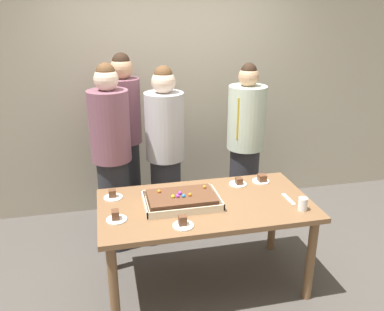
# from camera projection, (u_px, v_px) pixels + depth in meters

# --- Properties ---
(ground_plane) EXTENTS (12.00, 12.00, 0.00)m
(ground_plane) POSITION_uv_depth(u_px,v_px,m) (205.00, 282.00, 3.44)
(ground_plane) COLOR #4C4742
(interior_back_panel) EXTENTS (8.00, 0.12, 3.00)m
(interior_back_panel) POSITION_uv_depth(u_px,v_px,m) (169.00, 75.00, 4.38)
(interior_back_panel) COLOR #B2A893
(interior_back_panel) RESTS_ON ground_plane
(party_table) EXTENTS (1.67, 0.88, 0.76)m
(party_table) POSITION_uv_depth(u_px,v_px,m) (205.00, 213.00, 3.21)
(party_table) COLOR brown
(party_table) RESTS_ON ground_plane
(sheet_cake) EXTENTS (0.59, 0.39, 0.11)m
(sheet_cake) POSITION_uv_depth(u_px,v_px,m) (182.00, 200.00, 3.14)
(sheet_cake) COLOR beige
(sheet_cake) RESTS_ON party_table
(plated_slice_near_left) EXTENTS (0.15, 0.15, 0.07)m
(plated_slice_near_left) POSITION_uv_depth(u_px,v_px,m) (262.00, 179.00, 3.55)
(plated_slice_near_left) COLOR white
(plated_slice_near_left) RESTS_ON party_table
(plated_slice_near_right) EXTENTS (0.15, 0.15, 0.07)m
(plated_slice_near_right) POSITION_uv_depth(u_px,v_px,m) (113.00, 196.00, 3.25)
(plated_slice_near_right) COLOR white
(plated_slice_near_right) RESTS_ON party_table
(plated_slice_far_left) EXTENTS (0.15, 0.15, 0.06)m
(plated_slice_far_left) POSITION_uv_depth(u_px,v_px,m) (238.00, 183.00, 3.49)
(plated_slice_far_left) COLOR white
(plated_slice_far_left) RESTS_ON party_table
(plated_slice_far_right) EXTENTS (0.15, 0.15, 0.08)m
(plated_slice_far_right) POSITION_uv_depth(u_px,v_px,m) (116.00, 217.00, 2.92)
(plated_slice_far_right) COLOR white
(plated_slice_far_right) RESTS_ON party_table
(plated_slice_center_front) EXTENTS (0.15, 0.15, 0.08)m
(plated_slice_center_front) POSITION_uv_depth(u_px,v_px,m) (183.00, 223.00, 2.84)
(plated_slice_center_front) COLOR white
(plated_slice_center_front) RESTS_ON party_table
(drink_cup_nearest) EXTENTS (0.07, 0.07, 0.10)m
(drink_cup_nearest) POSITION_uv_depth(u_px,v_px,m) (303.00, 204.00, 3.05)
(drink_cup_nearest) COLOR white
(drink_cup_nearest) RESTS_ON party_table
(cake_server_utensil) EXTENTS (0.03, 0.20, 0.01)m
(cake_server_utensil) POSITION_uv_depth(u_px,v_px,m) (289.00, 199.00, 3.23)
(cake_server_utensil) COLOR silver
(cake_server_utensil) RESTS_ON party_table
(person_serving_front) EXTENTS (0.37, 0.37, 1.71)m
(person_serving_front) POSITION_uv_depth(u_px,v_px,m) (165.00, 153.00, 3.88)
(person_serving_front) COLOR #28282D
(person_serving_front) RESTS_ON ground_plane
(person_green_shirt_behind) EXTENTS (0.33, 0.33, 1.80)m
(person_green_shirt_behind) POSITION_uv_depth(u_px,v_px,m) (126.00, 139.00, 4.07)
(person_green_shirt_behind) COLOR #28282D
(person_green_shirt_behind) RESTS_ON ground_plane
(person_striped_tie_right) EXTENTS (0.37, 0.37, 1.71)m
(person_striped_tie_right) POSITION_uv_depth(u_px,v_px,m) (245.00, 146.00, 4.08)
(person_striped_tie_right) COLOR #28282D
(person_striped_tie_right) RESTS_ON ground_plane
(person_far_right_suit) EXTENTS (0.36, 0.36, 1.77)m
(person_far_right_suit) POSITION_uv_depth(u_px,v_px,m) (112.00, 158.00, 3.66)
(person_far_right_suit) COLOR #28282D
(person_far_right_suit) RESTS_ON ground_plane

